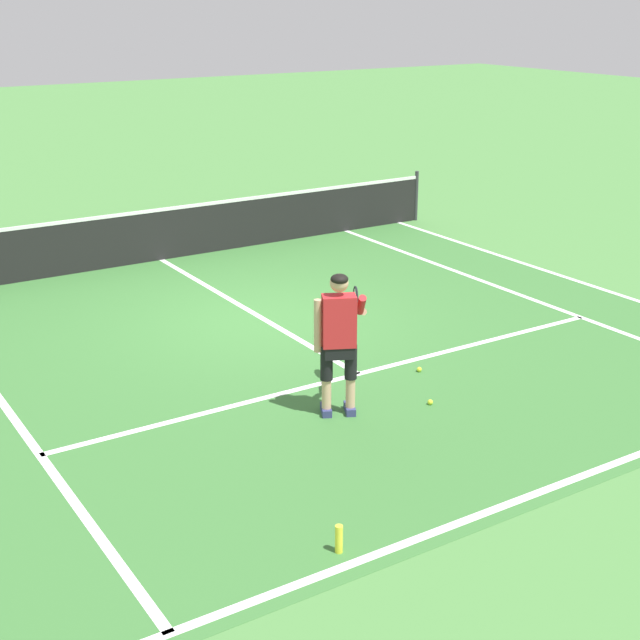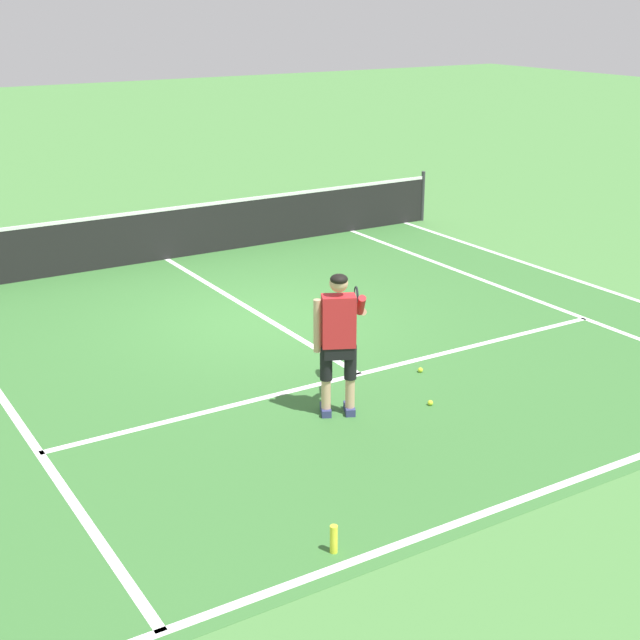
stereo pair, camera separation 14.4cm
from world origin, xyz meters
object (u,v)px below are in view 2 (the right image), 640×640
at_px(tennis_player, 339,334).
at_px(water_bottle, 334,539).
at_px(tennis_ball_near_feet, 430,403).
at_px(tennis_ball_by_baseline, 420,370).

distance_m(tennis_player, water_bottle, 2.96).
height_order(tennis_player, tennis_ball_near_feet, tennis_player).
bearing_deg(tennis_ball_near_feet, water_bottle, -143.01).
bearing_deg(tennis_ball_by_baseline, tennis_ball_near_feet, -120.79).
xyz_separation_m(tennis_player, water_bottle, (-1.56, -2.36, -0.86)).
xyz_separation_m(tennis_player, tennis_ball_by_baseline, (1.57, 0.48, -0.96)).
relative_size(tennis_player, water_bottle, 6.39).
bearing_deg(tennis_ball_near_feet, tennis_player, 159.67).
bearing_deg(tennis_player, tennis_ball_near_feet, -20.33).
height_order(tennis_player, tennis_ball_by_baseline, tennis_player).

